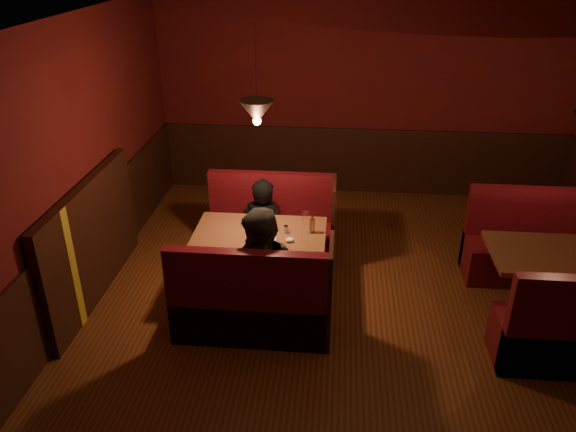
# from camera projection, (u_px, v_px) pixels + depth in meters

# --- Properties ---
(room) EXTENTS (6.02, 7.02, 2.92)m
(room) POSITION_uv_depth(u_px,v_px,m) (343.00, 235.00, 5.24)
(room) COLOR #532B11
(room) RESTS_ON ground
(main_table) EXTENTS (1.39, 0.85, 0.98)m
(main_table) POSITION_uv_depth(u_px,v_px,m) (261.00, 246.00, 6.01)
(main_table) COLOR #583016
(main_table) RESTS_ON ground
(main_bench_far) EXTENTS (1.53, 0.55, 1.05)m
(main_bench_far) POSITION_uv_depth(u_px,v_px,m) (272.00, 232.00, 6.82)
(main_bench_far) COLOR #40060B
(main_bench_far) RESTS_ON ground
(main_bench_near) EXTENTS (1.53, 0.55, 1.05)m
(main_bench_near) POSITION_uv_depth(u_px,v_px,m) (253.00, 308.00, 5.41)
(main_bench_near) COLOR #40060B
(main_bench_near) RESTS_ON ground
(second_table) EXTENTS (1.33, 0.85, 0.75)m
(second_table) POSITION_uv_depth(u_px,v_px,m) (555.00, 270.00, 5.62)
(second_table) COLOR #583016
(second_table) RESTS_ON ground
(second_bench_far) EXTENTS (1.47, 0.55, 1.05)m
(second_bench_far) POSITION_uv_depth(u_px,v_px,m) (531.00, 250.00, 6.42)
(second_bench_far) COLOR #40060B
(second_bench_far) RESTS_ON ground
(diner_a) EXTENTS (0.58, 0.42, 1.47)m
(diner_a) POSITION_uv_depth(u_px,v_px,m) (263.00, 210.00, 6.44)
(diner_a) COLOR black
(diner_a) RESTS_ON ground
(diner_b) EXTENTS (0.91, 0.77, 1.66)m
(diner_b) POSITION_uv_depth(u_px,v_px,m) (264.00, 258.00, 5.30)
(diner_b) COLOR #292522
(diner_b) RESTS_ON ground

